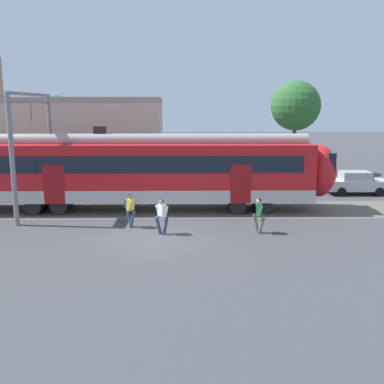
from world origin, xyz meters
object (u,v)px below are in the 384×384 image
Objects in this scene: pedestrian_yellow at (130,207)px; pedestrian_green at (259,213)px; pedestrian_white at (162,213)px; parked_car_silver at (356,183)px.

pedestrian_yellow is 6.21m from pedestrian_green.
pedestrian_green is at bearing -10.29° from pedestrian_yellow.
pedestrian_yellow is at bearing 169.71° from pedestrian_green.
pedestrian_white is at bearing -178.31° from pedestrian_green.
pedestrian_green is at bearing -131.32° from parked_car_silver.
pedestrian_yellow is at bearing -150.46° from parked_car_silver.
pedestrian_green is (6.11, -1.11, -0.03)m from pedestrian_yellow.
pedestrian_white is at bearing -37.32° from pedestrian_yellow.
parked_car_silver is at bearing 29.54° from pedestrian_yellow.
pedestrian_white is 15.55m from parked_car_silver.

